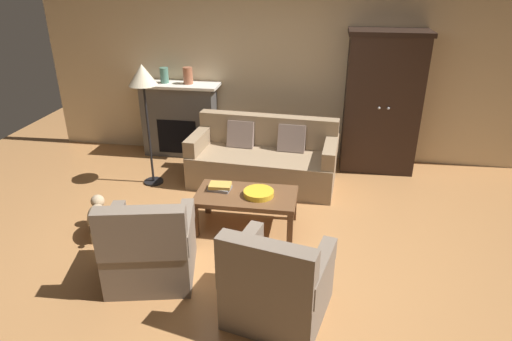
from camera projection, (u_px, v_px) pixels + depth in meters
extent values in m
plane|color=#B27A47|center=(256.00, 243.00, 4.72)|extent=(9.60, 9.60, 0.00)
cube|color=beige|center=(284.00, 64.00, 6.42)|extent=(7.20, 0.10, 2.80)
cube|color=#4C4947|center=(180.00, 121.00, 6.78)|extent=(1.10, 0.36, 1.08)
cube|color=black|center=(177.00, 137.00, 6.70)|extent=(0.60, 0.01, 0.52)
cube|color=white|center=(177.00, 85.00, 6.53)|extent=(1.26, 0.48, 0.04)
cube|color=black|center=(381.00, 105.00, 6.12)|extent=(1.00, 0.52, 1.88)
cube|color=black|center=(390.00, 32.00, 5.72)|extent=(1.06, 0.55, 0.06)
sphere|color=#ADAFB5|center=(379.00, 108.00, 5.87)|extent=(0.04, 0.04, 0.04)
sphere|color=#ADAFB5|center=(388.00, 108.00, 5.85)|extent=(0.04, 0.04, 0.04)
cube|color=#937A5B|center=(263.00, 169.00, 5.93)|extent=(1.95, 0.97, 0.44)
cube|color=#937A5B|center=(268.00, 130.00, 6.05)|extent=(1.91, 0.31, 0.42)
cube|color=#937A5B|center=(199.00, 140.00, 5.97)|extent=(0.22, 0.81, 0.22)
cube|color=#937A5B|center=(330.00, 151.00, 5.61)|extent=(0.22, 0.81, 0.22)
cube|color=#7F6B60|center=(241.00, 134.00, 6.02)|extent=(0.37, 0.21, 0.37)
cube|color=#7F6B60|center=(292.00, 138.00, 5.88)|extent=(0.37, 0.21, 0.37)
cube|color=brown|center=(246.00, 196.00, 4.84)|extent=(1.10, 0.60, 0.05)
cube|color=brown|center=(196.00, 221.00, 4.77)|extent=(0.06, 0.06, 0.37)
cube|color=brown|center=(290.00, 229.00, 4.63)|extent=(0.06, 0.06, 0.37)
cube|color=brown|center=(208.00, 199.00, 5.24)|extent=(0.06, 0.06, 0.37)
cube|color=brown|center=(294.00, 205.00, 5.09)|extent=(0.06, 0.06, 0.37)
cylinder|color=gold|center=(259.00, 193.00, 4.79)|extent=(0.33, 0.33, 0.06)
cube|color=gray|center=(220.00, 188.00, 4.93)|extent=(0.26, 0.19, 0.03)
cube|color=gold|center=(220.00, 185.00, 4.91)|extent=(0.25, 0.18, 0.04)
cylinder|color=slate|center=(164.00, 75.00, 6.50)|extent=(0.12, 0.12, 0.22)
cylinder|color=#A86042|center=(188.00, 76.00, 6.44)|extent=(0.14, 0.14, 0.24)
cube|color=#756656|center=(152.00, 255.00, 4.16)|extent=(0.90, 0.90, 0.42)
cube|color=#756656|center=(141.00, 234.00, 3.70)|extent=(0.78, 0.32, 0.46)
cube|color=#756656|center=(185.00, 226.00, 4.05)|extent=(0.27, 0.71, 0.20)
cube|color=#756656|center=(112.00, 228.00, 4.02)|extent=(0.27, 0.71, 0.20)
cube|color=#756656|center=(279.00, 292.00, 3.70)|extent=(0.91, 0.91, 0.42)
cube|color=#756656|center=(266.00, 270.00, 3.25)|extent=(0.78, 0.33, 0.46)
cube|color=#756656|center=(319.00, 271.00, 3.46)|extent=(0.27, 0.71, 0.20)
cube|color=#756656|center=(242.00, 252.00, 3.68)|extent=(0.27, 0.71, 0.20)
cylinder|color=black|center=(154.00, 181.00, 6.05)|extent=(0.26, 0.26, 0.02)
cylinder|color=black|center=(149.00, 135.00, 5.77)|extent=(0.03, 0.03, 1.36)
cone|color=beige|center=(142.00, 75.00, 5.44)|extent=(0.36, 0.36, 0.26)
ellipsoid|color=tan|center=(97.00, 217.00, 4.73)|extent=(0.34, 0.45, 0.22)
sphere|color=tan|center=(98.00, 201.00, 4.92)|extent=(0.15, 0.15, 0.15)
cylinder|color=tan|center=(95.00, 226.00, 4.90)|extent=(0.06, 0.06, 0.14)
cylinder|color=tan|center=(105.00, 225.00, 4.92)|extent=(0.06, 0.06, 0.14)
cylinder|color=tan|center=(93.00, 238.00, 4.69)|extent=(0.06, 0.06, 0.14)
cylinder|color=tan|center=(104.00, 236.00, 4.71)|extent=(0.06, 0.06, 0.14)
sphere|color=tan|center=(95.00, 226.00, 4.52)|extent=(0.06, 0.06, 0.06)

